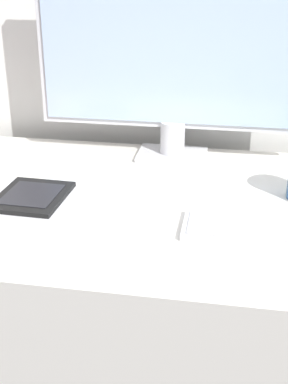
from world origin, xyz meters
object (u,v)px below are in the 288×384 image
monitor (175,54)px  ereader (32,196)px  keyboard (260,230)px  laptop (37,206)px

monitor → ereader: bearing=-125.3°
ereader → monitor: bearing=54.7°
keyboard → ereader: size_ratio=1.74×
laptop → monitor: bearing=57.0°
monitor → laptop: monitor is taller
keyboard → laptop: bearing=177.4°
laptop → ereader: size_ratio=2.25×
monitor → keyboard: 0.47m
monitor → ereader: (-0.23, -0.33, -0.22)m
monitor → keyboard: monitor is taller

